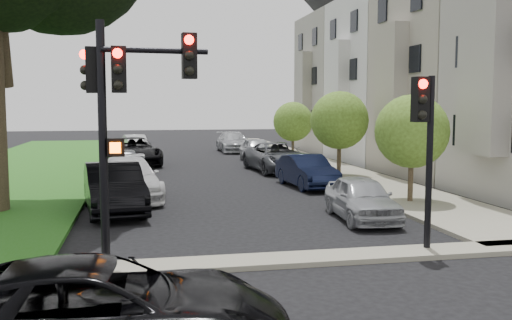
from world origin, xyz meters
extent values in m
plane|color=black|center=(0.00, 0.00, 0.00)|extent=(140.00, 140.00, 0.00)
cube|color=#246115|center=(-9.00, 24.00, 0.06)|extent=(8.00, 44.00, 0.12)
cube|color=gray|center=(6.75, 24.00, 0.06)|extent=(3.50, 44.00, 0.12)
cube|color=gray|center=(0.00, 2.00, 0.06)|extent=(60.00, 1.00, 0.12)
cube|color=#9B9585|center=(8.65, 8.00, 4.50)|extent=(0.70, 2.20, 5.50)
cube|color=black|center=(8.95, 8.00, 5.50)|extent=(0.08, 3.60, 6.00)
cube|color=#AAA59D|center=(12.50, 15.50, 5.00)|extent=(7.00, 7.40, 10.00)
cube|color=#AAA59D|center=(8.65, 15.50, 4.50)|extent=(0.70, 2.20, 5.50)
cube|color=black|center=(8.95, 15.50, 5.50)|extent=(0.08, 3.60, 6.00)
cube|color=beige|center=(12.50, 23.00, 5.00)|extent=(7.00, 7.40, 10.00)
cube|color=beige|center=(8.65, 23.00, 4.50)|extent=(0.70, 2.20, 5.50)
cube|color=black|center=(8.95, 23.00, 5.50)|extent=(0.08, 3.60, 6.00)
cube|color=gray|center=(12.50, 30.50, 5.00)|extent=(7.00, 7.40, 10.00)
cube|color=gray|center=(8.65, 30.50, 4.50)|extent=(0.70, 2.20, 5.50)
cube|color=black|center=(8.95, 30.50, 5.50)|extent=(0.08, 3.60, 6.00)
cylinder|color=black|center=(6.20, 8.35, 0.92)|extent=(0.18, 0.18, 1.83)
sphere|color=#42611A|center=(6.20, 8.35, 2.56)|extent=(2.56, 2.56, 2.56)
cylinder|color=black|center=(6.20, 15.72, 0.98)|extent=(0.20, 0.20, 1.97)
sphere|color=#42611A|center=(6.20, 15.72, 2.75)|extent=(2.75, 2.75, 2.75)
cylinder|color=black|center=(6.20, 24.13, 0.87)|extent=(0.17, 0.17, 1.75)
sphere|color=#42611A|center=(6.20, 24.13, 2.44)|extent=(2.44, 2.44, 2.44)
cylinder|color=black|center=(-3.80, 2.20, 2.60)|extent=(0.19, 0.19, 5.20)
cylinder|color=black|center=(-2.70, 2.20, 4.60)|extent=(2.20, 0.29, 0.12)
cube|color=black|center=(-3.45, 2.20, 4.20)|extent=(0.32, 0.28, 0.95)
cube|color=black|center=(-2.00, 2.20, 4.50)|extent=(0.32, 0.28, 0.95)
cube|color=black|center=(-4.00, 2.45, 4.20)|extent=(0.28, 0.32, 0.95)
sphere|color=#FF0C05|center=(-3.45, 2.05, 4.52)|extent=(0.20, 0.20, 0.20)
sphere|color=black|center=(-3.45, 2.05, 3.88)|extent=(0.20, 0.20, 0.20)
cube|color=black|center=(-3.55, 2.20, 2.60)|extent=(0.37, 0.28, 0.38)
cube|color=#FF5905|center=(-3.55, 2.06, 2.60)|extent=(0.22, 0.03, 0.22)
cylinder|color=black|center=(3.57, 2.20, 2.07)|extent=(0.18, 0.18, 4.15)
cube|color=black|center=(3.29, 2.20, 3.60)|extent=(0.37, 0.33, 1.04)
sphere|color=#FF0C05|center=(3.29, 2.04, 3.95)|extent=(0.22, 0.22, 0.22)
imported|color=black|center=(-3.62, -2.32, 0.72)|extent=(5.22, 2.53, 1.43)
imported|color=#999BA0|center=(3.48, 6.11, 0.66)|extent=(1.84, 4.00, 1.33)
imported|color=black|center=(3.82, 13.03, 0.69)|extent=(1.83, 4.32, 1.39)
imported|color=#3F4247|center=(3.94, 18.76, 0.77)|extent=(2.98, 5.70, 1.53)
imported|color=#999BA0|center=(3.93, 24.12, 0.74)|extent=(1.83, 4.38, 1.48)
imported|color=#999BA0|center=(3.63, 31.57, 0.73)|extent=(2.06, 5.04, 1.46)
imported|color=black|center=(-3.92, 8.80, 0.80)|extent=(2.34, 5.04, 1.60)
imported|color=silver|center=(-3.52, 11.41, 0.76)|extent=(2.73, 5.46, 1.52)
imported|color=#3F4247|center=(-3.84, 18.40, 0.68)|extent=(1.73, 4.03, 1.36)
imported|color=black|center=(-3.48, 23.62, 0.80)|extent=(3.58, 6.13, 1.60)
imported|color=silver|center=(-3.42, 31.86, 0.66)|extent=(2.16, 4.19, 1.32)
camera|label=1|loc=(-3.03, -9.96, 3.48)|focal=40.00mm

